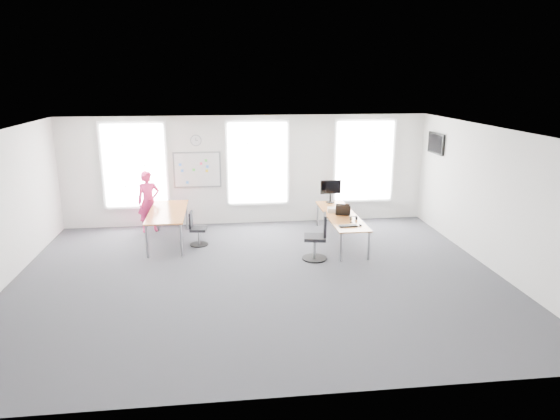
{
  "coord_description": "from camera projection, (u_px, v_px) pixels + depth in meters",
  "views": [
    {
      "loc": [
        -0.69,
        -9.56,
        4.03
      ],
      "look_at": [
        0.59,
        1.2,
        1.1
      ],
      "focal_mm": 32.0,
      "sensor_mm": 36.0,
      "label": 1
    }
  ],
  "objects": [
    {
      "name": "person",
      "position": [
        149.0,
        202.0,
        13.14
      ],
      "size": [
        0.69,
        0.56,
        1.63
      ],
      "primitive_type": "imported",
      "rotation": [
        0.0,
        0.0,
        0.34
      ],
      "color": "#E42868",
      "rests_on": "ground"
    },
    {
      "name": "monitor",
      "position": [
        331.0,
        189.0,
        13.42
      ],
      "size": [
        0.56,
        0.23,
        0.62
      ],
      "rotation": [
        0.0,
        0.0,
        0.03
      ],
      "color": "black",
      "rests_on": "desk_right"
    },
    {
      "name": "wall_back",
      "position": [
        247.0,
        170.0,
        13.74
      ],
      "size": [
        10.0,
        0.0,
        10.0
      ],
      "primitive_type": "plane",
      "rotation": [
        1.57,
        0.0,
        0.0
      ],
      "color": "white",
      "rests_on": "ground"
    },
    {
      "name": "lens_cap",
      "position": [
        351.0,
        222.0,
        11.69
      ],
      "size": [
        0.08,
        0.08,
        0.01
      ],
      "primitive_type": "cylinder",
      "rotation": [
        0.0,
        0.0,
        -0.23
      ],
      "color": "black",
      "rests_on": "desk_right"
    },
    {
      "name": "tv",
      "position": [
        436.0,
        143.0,
        13.14
      ],
      "size": [
        0.06,
        0.9,
        0.55
      ],
      "primitive_type": "cube",
      "color": "black",
      "rests_on": "wall_right"
    },
    {
      "name": "chair_left",
      "position": [
        196.0,
        231.0,
        12.17
      ],
      "size": [
        0.45,
        0.45,
        0.84
      ],
      "rotation": [
        0.0,
        0.0,
        1.45
      ],
      "color": "black",
      "rests_on": "ground"
    },
    {
      "name": "wall_front",
      "position": [
        283.0,
        290.0,
        6.07
      ],
      "size": [
        10.0,
        0.0,
        10.0
      ],
      "primitive_type": "plane",
      "rotation": [
        -1.57,
        0.0,
        0.0
      ],
      "color": "white",
      "rests_on": "ground"
    },
    {
      "name": "whiteboard",
      "position": [
        197.0,
        170.0,
        13.54
      ],
      "size": [
        1.2,
        0.03,
        0.9
      ],
      "primitive_type": "cube",
      "color": "silver",
      "rests_on": "wall_back"
    },
    {
      "name": "chair_right",
      "position": [
        318.0,
        240.0,
        11.2
      ],
      "size": [
        0.57,
        0.57,
        1.06
      ],
      "rotation": [
        0.0,
        0.0,
        -1.74
      ],
      "color": "black",
      "rests_on": "ground"
    },
    {
      "name": "window_right",
      "position": [
        364.0,
        161.0,
        14.03
      ],
      "size": [
        1.6,
        0.06,
        2.2
      ],
      "primitive_type": "cube",
      "color": "silver",
      "rests_on": "wall_back"
    },
    {
      "name": "wall_right",
      "position": [
        495.0,
        200.0,
        10.48
      ],
      "size": [
        0.0,
        10.0,
        10.0
      ],
      "primitive_type": "plane",
      "rotation": [
        1.57,
        0.0,
        -1.57
      ],
      "color": "white",
      "rests_on": "ground"
    },
    {
      "name": "window_left",
      "position": [
        135.0,
        166.0,
        13.31
      ],
      "size": [
        1.6,
        0.06,
        2.2
      ],
      "primitive_type": "cube",
      "color": "silver",
      "rests_on": "wall_back"
    },
    {
      "name": "paper_stack",
      "position": [
        334.0,
        210.0,
        12.58
      ],
      "size": [
        0.35,
        0.28,
        0.11
      ],
      "primitive_type": "cube",
      "rotation": [
        0.0,
        0.0,
        -0.14
      ],
      "color": "beige",
      "rests_on": "desk_right"
    },
    {
      "name": "mouse",
      "position": [
        360.0,
        225.0,
        11.43
      ],
      "size": [
        0.1,
        0.13,
        0.04
      ],
      "primitive_type": "ellipsoid",
      "rotation": [
        0.0,
        0.0,
        -0.25
      ],
      "color": "black",
      "rests_on": "desk_right"
    },
    {
      "name": "wall_clock",
      "position": [
        196.0,
        140.0,
        13.33
      ],
      "size": [
        0.3,
        0.04,
        0.3
      ],
      "primitive_type": "cylinder",
      "rotation": [
        1.57,
        0.0,
        0.0
      ],
      "color": "gray",
      "rests_on": "wall_back"
    },
    {
      "name": "window_mid",
      "position": [
        258.0,
        163.0,
        13.69
      ],
      "size": [
        1.6,
        0.06,
        2.2
      ],
      "primitive_type": "cube",
      "color": "silver",
      "rests_on": "wall_back"
    },
    {
      "name": "ceiling",
      "position": [
        257.0,
        131.0,
        9.51
      ],
      "size": [
        10.0,
        10.0,
        0.0
      ],
      "primitive_type": "plane",
      "rotation": [
        3.14,
        0.0,
        0.0
      ],
      "color": "white",
      "rests_on": "ground"
    },
    {
      "name": "desk_right",
      "position": [
        341.0,
        216.0,
        12.37
      ],
      "size": [
        0.76,
        2.85,
        0.69
      ],
      "color": "#C06938",
      "rests_on": "ground"
    },
    {
      "name": "headphones",
      "position": [
        353.0,
        218.0,
        11.9
      ],
      "size": [
        0.17,
        0.09,
        0.1
      ],
      "rotation": [
        0.0,
        0.0,
        -0.22
      ],
      "color": "black",
      "rests_on": "desk_right"
    },
    {
      "name": "floor",
      "position": [
        259.0,
        277.0,
        10.3
      ],
      "size": [
        10.0,
        10.0,
        0.0
      ],
      "primitive_type": "plane",
      "color": "#2C2B31",
      "rests_on": "ground"
    },
    {
      "name": "laptop_sleeve",
      "position": [
        343.0,
        210.0,
        12.24
      ],
      "size": [
        0.36,
        0.28,
        0.28
      ],
      "rotation": [
        0.0,
        0.0,
        -0.29
      ],
      "color": "black",
      "rests_on": "desk_right"
    },
    {
      "name": "desk_left",
      "position": [
        168.0,
        214.0,
        12.26
      ],
      "size": [
        0.89,
        2.22,
        0.81
      ],
      "color": "#C06938",
      "rests_on": "ground"
    },
    {
      "name": "keyboard",
      "position": [
        348.0,
        226.0,
        11.39
      ],
      "size": [
        0.44,
        0.21,
        0.02
      ],
      "primitive_type": "cube",
      "rotation": [
        0.0,
        0.0,
        0.13
      ],
      "color": "black",
      "rests_on": "desk_right"
    }
  ]
}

